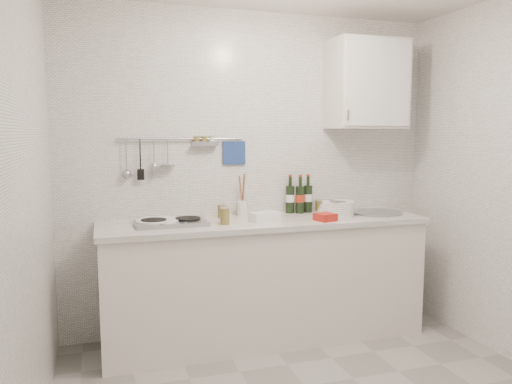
{
  "coord_description": "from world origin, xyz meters",
  "views": [
    {
      "loc": [
        -1.17,
        -2.39,
        1.56
      ],
      "look_at": [
        -0.13,
        0.9,
        1.16
      ],
      "focal_mm": 35.0,
      "sensor_mm": 36.0,
      "label": 1
    }
  ],
  "objects_px": {
    "wall_cabinet": "(367,85)",
    "plate_stack_hob": "(157,222)",
    "utensil_crock": "(242,206)",
    "plate_stack_sink": "(336,209)",
    "wine_bottles": "(299,194)"
  },
  "relations": [
    {
      "from": "wall_cabinet",
      "to": "plate_stack_hob",
      "type": "bearing_deg",
      "value": -176.41
    },
    {
      "from": "utensil_crock",
      "to": "plate_stack_sink",
      "type": "bearing_deg",
      "value": -18.82
    },
    {
      "from": "plate_stack_sink",
      "to": "wine_bottles",
      "type": "distance_m",
      "value": 0.34
    },
    {
      "from": "utensil_crock",
      "to": "wine_bottles",
      "type": "bearing_deg",
      "value": 1.12
    },
    {
      "from": "plate_stack_hob",
      "to": "wine_bottles",
      "type": "distance_m",
      "value": 1.19
    },
    {
      "from": "wall_cabinet",
      "to": "wine_bottles",
      "type": "xyz_separation_m",
      "value": [
        -0.53,
        0.1,
        -0.87
      ]
    },
    {
      "from": "plate_stack_sink",
      "to": "wall_cabinet",
      "type": "bearing_deg",
      "value": 24.27
    },
    {
      "from": "plate_stack_sink",
      "to": "plate_stack_hob",
      "type": "bearing_deg",
      "value": 178.36
    },
    {
      "from": "plate_stack_sink",
      "to": "wine_bottles",
      "type": "xyz_separation_m",
      "value": [
        -0.21,
        0.25,
        0.1
      ]
    },
    {
      "from": "wall_cabinet",
      "to": "utensil_crock",
      "type": "relative_size",
      "value": 2.1
    },
    {
      "from": "wall_cabinet",
      "to": "plate_stack_hob",
      "type": "relative_size",
      "value": 2.14
    },
    {
      "from": "plate_stack_sink",
      "to": "wine_bottles",
      "type": "height_order",
      "value": "wine_bottles"
    },
    {
      "from": "plate_stack_hob",
      "to": "plate_stack_sink",
      "type": "relative_size",
      "value": 1.02
    },
    {
      "from": "wall_cabinet",
      "to": "plate_stack_sink",
      "type": "xyz_separation_m",
      "value": [
        -0.32,
        -0.15,
        -0.97
      ]
    },
    {
      "from": "wall_cabinet",
      "to": "plate_stack_hob",
      "type": "height_order",
      "value": "wall_cabinet"
    }
  ]
}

